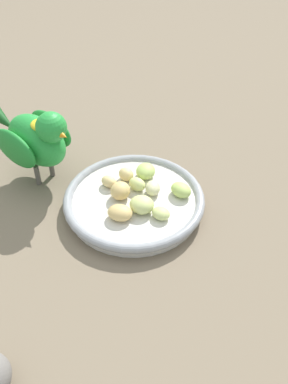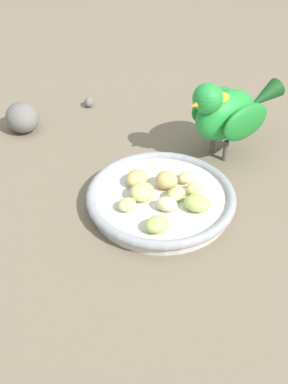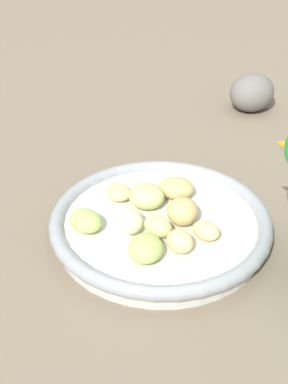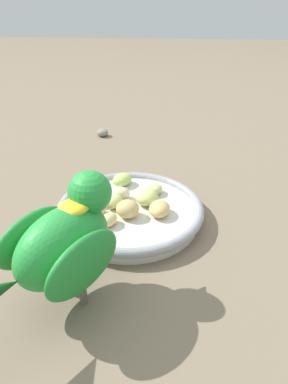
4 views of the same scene
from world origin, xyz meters
TOP-DOWN VIEW (x-y plane):
  - ground_plane at (0.00, 0.00)m, footprint 4.00×4.00m
  - feeding_bowl at (-0.03, 0.01)m, footprint 0.23×0.23m
  - apple_piece_0 at (-0.07, 0.04)m, footprint 0.03×0.03m
  - apple_piece_1 at (-0.05, 0.02)m, footprint 0.04×0.04m
  - apple_piece_2 at (0.02, -0.02)m, footprint 0.04×0.04m
  - apple_piece_3 at (0.00, 0.03)m, footprint 0.03×0.03m
  - apple_piece_4 at (-0.03, 0.04)m, footprint 0.04×0.04m
  - apple_piece_5 at (-0.02, 0.07)m, footprint 0.03×0.04m
  - apple_piece_6 at (-0.05, 0.06)m, footprint 0.04×0.04m
  - apple_piece_7 at (-0.01, -0.01)m, footprint 0.05×0.05m
  - apple_piece_8 at (0.05, 0.04)m, footprint 0.05×0.05m
  - apple_piece_9 at (-0.04, -0.03)m, footprint 0.04×0.04m
  - parrot at (-0.20, 0.07)m, footprint 0.20×0.15m
  - pebble_0 at (0.32, 0.12)m, footprint 0.03×0.03m

SIDE VIEW (x-z plane):
  - ground_plane at x=0.00m, z-range 0.00..0.00m
  - pebble_0 at x=0.32m, z-range 0.00..0.02m
  - feeding_bowl at x=-0.03m, z-range 0.00..0.03m
  - apple_piece_2 at x=0.02m, z-range 0.02..0.04m
  - apple_piece_0 at x=-0.07m, z-range 0.02..0.04m
  - apple_piece_8 at x=0.05m, z-range 0.02..0.04m
  - apple_piece_3 at x=0.00m, z-range 0.02..0.04m
  - apple_piece_4 at x=-0.03m, z-range 0.02..0.04m
  - apple_piece_9 at x=-0.04m, z-range 0.02..0.04m
  - apple_piece_6 at x=-0.05m, z-range 0.02..0.04m
  - apple_piece_5 at x=-0.02m, z-range 0.02..0.04m
  - apple_piece_7 at x=-0.01m, z-range 0.02..0.04m
  - apple_piece_1 at x=-0.05m, z-range 0.02..0.05m
  - parrot at x=-0.20m, z-range 0.01..0.16m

